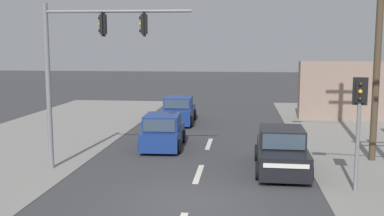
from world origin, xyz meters
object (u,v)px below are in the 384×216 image
object	(u,v)px
traffic_signal_mast	(82,56)
pedestal_signal_right_kerb	(359,115)
hatchback_oncoming_mid	(163,132)
sedan_oncoming_near	(281,151)
sedan_crossing_left	(179,111)
utility_pole_midground_right	(376,14)

from	to	relation	value
traffic_signal_mast	pedestal_signal_right_kerb	bearing A→B (deg)	-9.97
hatchback_oncoming_mid	sedan_oncoming_near	distance (m)	5.86
traffic_signal_mast	sedan_oncoming_near	size ratio (longest dim) A/B	1.41
sedan_crossing_left	sedan_oncoming_near	bearing A→B (deg)	-62.19
pedestal_signal_right_kerb	hatchback_oncoming_mid	world-z (taller)	pedestal_signal_right_kerb
utility_pole_midground_right	hatchback_oncoming_mid	xyz separation A→B (m)	(-8.50, 1.33, -5.00)
utility_pole_midground_right	traffic_signal_mast	distance (m)	11.10
hatchback_oncoming_mid	utility_pole_midground_right	bearing A→B (deg)	-8.86
traffic_signal_mast	pedestal_signal_right_kerb	world-z (taller)	traffic_signal_mast
utility_pole_midground_right	sedan_crossing_left	distance (m)	12.86
sedan_oncoming_near	sedan_crossing_left	xyz separation A→B (m)	(-5.18, 9.82, 0.00)
utility_pole_midground_right	sedan_crossing_left	world-z (taller)	utility_pole_midground_right
pedestal_signal_right_kerb	hatchback_oncoming_mid	distance (m)	9.04
sedan_oncoming_near	sedan_crossing_left	size ratio (longest dim) A/B	0.99
pedestal_signal_right_kerb	sedan_crossing_left	world-z (taller)	pedestal_signal_right_kerb
utility_pole_midground_right	traffic_signal_mast	size ratio (longest dim) A/B	1.78
traffic_signal_mast	sedan_oncoming_near	world-z (taller)	traffic_signal_mast
hatchback_oncoming_mid	sedan_oncoming_near	xyz separation A→B (m)	(4.93, -3.16, 0.00)
hatchback_oncoming_mid	sedan_oncoming_near	world-z (taller)	sedan_oncoming_near
hatchback_oncoming_mid	sedan_crossing_left	bearing A→B (deg)	92.14
sedan_oncoming_near	pedestal_signal_right_kerb	bearing A→B (deg)	-47.82
pedestal_signal_right_kerb	sedan_oncoming_near	bearing A→B (deg)	132.18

